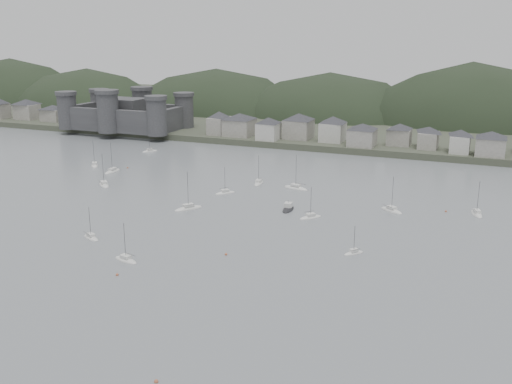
% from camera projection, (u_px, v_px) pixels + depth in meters
% --- Properties ---
extents(ground, '(900.00, 900.00, 0.00)m').
position_uv_depth(ground, '(109.00, 315.00, 113.61)').
color(ground, slate).
rests_on(ground, ground).
extents(far_shore_land, '(900.00, 250.00, 3.00)m').
position_uv_depth(far_shore_land, '(387.00, 116.00, 375.82)').
color(far_shore_land, '#383D2D').
rests_on(far_shore_land, ground).
extents(forested_ridge, '(851.55, 103.94, 102.57)m').
position_uv_depth(forested_ridge, '(386.00, 142.00, 354.63)').
color(forested_ridge, black).
rests_on(forested_ridge, ground).
extents(castle, '(66.00, 43.00, 20.00)m').
position_uv_depth(castle, '(126.00, 113.00, 315.24)').
color(castle, '#38383B').
rests_on(castle, far_shore_land).
extents(waterfront_town, '(451.48, 28.46, 12.92)m').
position_uv_depth(waterfront_town, '(457.00, 138.00, 255.77)').
color(waterfront_town, gray).
rests_on(waterfront_town, far_shore_land).
extents(sailboat_lead, '(7.13, 4.84, 9.38)m').
position_uv_depth(sailboat_lead, '(91.00, 238.00, 156.04)').
color(sailboat_lead, silver).
rests_on(sailboat_lead, ground).
extents(moored_fleet, '(252.96, 168.07, 13.16)m').
position_uv_depth(moored_fleet, '(218.00, 213.00, 177.01)').
color(moored_fleet, silver).
rests_on(moored_fleet, ground).
extents(motor_launch_far, '(3.63, 8.45, 3.96)m').
position_uv_depth(motor_launch_far, '(288.00, 209.00, 181.17)').
color(motor_launch_far, black).
rests_on(motor_launch_far, ground).
extents(mooring_buoys, '(153.46, 125.39, 0.70)m').
position_uv_depth(mooring_buoys, '(221.00, 240.00, 154.21)').
color(mooring_buoys, '#B05B3A').
rests_on(mooring_buoys, ground).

